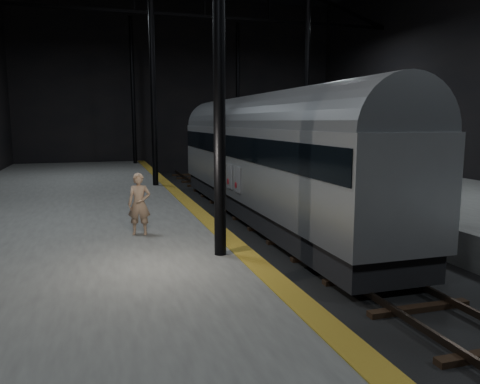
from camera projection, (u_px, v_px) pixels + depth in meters
name	position (u px, v px, depth m)	size (l,w,h in m)	color
ground	(301.00, 242.00, 15.52)	(44.00, 44.00, 0.00)	black
platform_left	(59.00, 244.00, 13.28)	(9.00, 43.80, 1.00)	#4A4A48
tactile_strip	(205.00, 218.00, 14.43)	(0.50, 43.80, 0.01)	brown
track	(301.00, 240.00, 15.51)	(2.40, 43.00, 0.24)	#3F3328
train	(264.00, 152.00, 18.60)	(2.76, 18.40, 4.92)	#ACAFB5
woman	(139.00, 204.00, 12.21)	(0.59, 0.39, 1.63)	#A27F63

